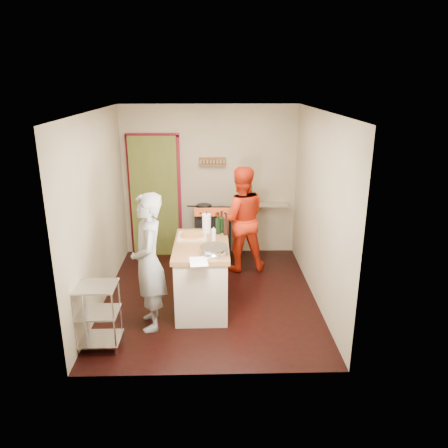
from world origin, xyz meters
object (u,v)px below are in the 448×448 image
(wire_shelving, at_px, (98,313))
(person_red, at_px, (241,219))
(stove, at_px, (213,234))
(island, at_px, (202,274))
(person_stripe, at_px, (149,262))

(wire_shelving, height_order, person_red, person_red)
(stove, height_order, wire_shelving, stove)
(island, xyz_separation_m, person_red, (0.60, 1.25, 0.37))
(wire_shelving, xyz_separation_m, island, (1.18, 0.94, 0.05))
(island, bearing_deg, wire_shelving, -141.48)
(person_red, bearing_deg, wire_shelving, 44.16)
(person_stripe, relative_size, person_red, 1.02)
(stove, bearing_deg, island, -95.11)
(person_stripe, bearing_deg, person_red, 134.31)
(wire_shelving, distance_m, person_red, 2.85)
(island, distance_m, person_red, 1.44)
(stove, bearing_deg, person_stripe, -109.93)
(stove, bearing_deg, wire_shelving, -116.85)
(island, bearing_deg, person_stripe, -142.87)
(wire_shelving, bearing_deg, person_stripe, 40.08)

